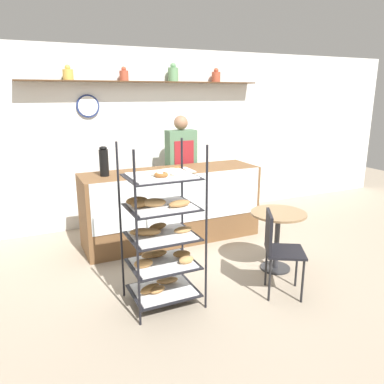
{
  "coord_description": "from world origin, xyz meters",
  "views": [
    {
      "loc": [
        -1.88,
        -3.65,
        2.04
      ],
      "look_at": [
        0.0,
        0.35,
        0.86
      ],
      "focal_mm": 35.0,
      "sensor_mm": 36.0,
      "label": 1
    }
  ],
  "objects_px": {
    "person_worker": "(181,167)",
    "coffee_carafe": "(104,161)",
    "cafe_table": "(278,227)",
    "donut_tray_counter": "(178,170)",
    "cafe_chair": "(277,245)",
    "pastry_rack": "(161,235)"
  },
  "relations": [
    {
      "from": "person_worker",
      "to": "cafe_chair",
      "type": "relative_size",
      "value": 1.94
    },
    {
      "from": "pastry_rack",
      "to": "cafe_table",
      "type": "xyz_separation_m",
      "value": [
        1.48,
        0.11,
        -0.18
      ]
    },
    {
      "from": "person_worker",
      "to": "donut_tray_counter",
      "type": "relative_size",
      "value": 4.67
    },
    {
      "from": "cafe_table",
      "to": "person_worker",
      "type": "bearing_deg",
      "value": 102.0
    },
    {
      "from": "cafe_table",
      "to": "donut_tray_counter",
      "type": "xyz_separation_m",
      "value": [
        -0.71,
        1.28,
        0.5
      ]
    },
    {
      "from": "pastry_rack",
      "to": "coffee_carafe",
      "type": "distance_m",
      "value": 1.59
    },
    {
      "from": "cafe_table",
      "to": "donut_tray_counter",
      "type": "bearing_deg",
      "value": 118.96
    },
    {
      "from": "cafe_chair",
      "to": "donut_tray_counter",
      "type": "xyz_separation_m",
      "value": [
        -0.35,
        1.73,
        0.49
      ]
    },
    {
      "from": "person_worker",
      "to": "cafe_table",
      "type": "xyz_separation_m",
      "value": [
        0.4,
        -1.88,
        -0.41
      ]
    },
    {
      "from": "pastry_rack",
      "to": "cafe_chair",
      "type": "bearing_deg",
      "value": -16.92
    },
    {
      "from": "coffee_carafe",
      "to": "person_worker",
      "type": "bearing_deg",
      "value": 21.06
    },
    {
      "from": "cafe_chair",
      "to": "donut_tray_counter",
      "type": "distance_m",
      "value": 1.83
    },
    {
      "from": "pastry_rack",
      "to": "donut_tray_counter",
      "type": "distance_m",
      "value": 1.62
    },
    {
      "from": "pastry_rack",
      "to": "donut_tray_counter",
      "type": "xyz_separation_m",
      "value": [
        0.77,
        1.39,
        0.32
      ]
    },
    {
      "from": "donut_tray_counter",
      "to": "cafe_table",
      "type": "bearing_deg",
      "value": -61.04
    },
    {
      "from": "person_worker",
      "to": "cafe_chair",
      "type": "bearing_deg",
      "value": -88.92
    },
    {
      "from": "person_worker",
      "to": "coffee_carafe",
      "type": "distance_m",
      "value": 1.39
    },
    {
      "from": "pastry_rack",
      "to": "person_worker",
      "type": "relative_size",
      "value": 0.93
    },
    {
      "from": "pastry_rack",
      "to": "donut_tray_counter",
      "type": "height_order",
      "value": "pastry_rack"
    },
    {
      "from": "cafe_chair",
      "to": "coffee_carafe",
      "type": "relative_size",
      "value": 2.33
    },
    {
      "from": "person_worker",
      "to": "cafe_table",
      "type": "relative_size",
      "value": 2.42
    },
    {
      "from": "pastry_rack",
      "to": "cafe_chair",
      "type": "xyz_separation_m",
      "value": [
        1.13,
        -0.34,
        -0.17
      ]
    }
  ]
}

